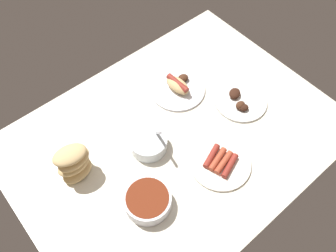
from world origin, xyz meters
The scene contains 7 objects.
ground_plane centered at (0.00, 0.00, -1.50)cm, with size 120.00×90.00×3.00cm, color silver.
bowl_coleslaw centered at (-10.55, 2.80, 3.02)cm, with size 13.94×13.94×15.42cm.
plate_grilled_meat centered at (30.31, -4.42, 0.90)cm, with size 21.13×21.13×3.76cm.
bowl_chili centered at (-24.49, -14.41, 3.05)cm, with size 15.74×15.74×5.60cm.
plate_sausages centered at (4.56, -19.11, 0.96)cm, with size 22.12×22.12×3.22cm.
plate_hotdog_assembled centered at (15.44, 16.42, 1.75)cm, with size 22.48×22.48×5.61cm.
bread_stack centered at (-36.10, 10.78, 7.20)cm, with size 12.95×10.04×14.40cm.
Camera 1 is at (-47.51, -52.03, 112.74)cm, focal length 37.76 mm.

